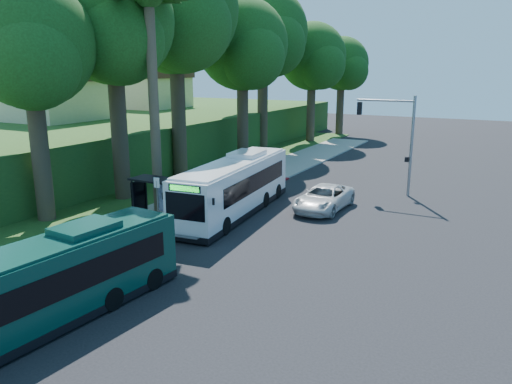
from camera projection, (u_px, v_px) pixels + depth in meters
The scene contains 19 objects.
ground at pixel (288, 224), 28.95m from camera, with size 140.00×140.00×0.00m, color black.
sidewalk at pixel (185, 207), 32.25m from camera, with size 4.50×70.00×0.12m, color gray.
red_curb at pixel (176, 229), 27.78m from camera, with size 0.25×30.00×0.13m, color maroon.
grass_verge at pixel (163, 183), 39.14m from camera, with size 8.00×70.00×0.06m, color #234719.
bus_shelter at pixel (156, 190), 29.36m from camera, with size 3.20×1.51×2.55m.
stop_sign_pole at pixel (157, 198), 26.61m from camera, with size 0.35×0.06×3.17m.
traffic_signal_pole at pixel (397, 133), 34.72m from camera, with size 4.10×0.30×7.00m.
palm_tree at pixel (149, 3), 28.39m from camera, with size 4.20×4.20×14.40m.
hillside_backdrop at pixel (122, 129), 53.26m from camera, with size 24.00×60.00×8.80m.
tree_0 at pixel (113, 29), 31.86m from camera, with size 8.40×8.00×15.70m.
tree_1 at pixel (176, 16), 38.78m from camera, with size 10.50×10.00×18.26m.
tree_2 at pixel (243, 49), 45.52m from camera, with size 8.82×8.40×15.12m.
tree_3 at pixel (264, 37), 52.91m from camera, with size 10.08×9.60×17.28m.
tree_4 at pixel (313, 60), 59.18m from camera, with size 8.40×8.00×14.14m.
tree_5 at pixel (342, 67), 65.78m from camera, with size 7.35×7.00×12.86m.
tree_6 at pixel (30, 51), 27.31m from camera, with size 7.56×7.20×13.74m.
white_bus at pixel (235, 186), 30.70m from camera, with size 3.82×12.29×3.60m.
teal_bus at pixel (49, 282), 17.37m from camera, with size 3.19×10.96×3.22m.
pickup at pixel (324, 198), 31.74m from camera, with size 2.55×5.52×1.53m, color silver.
Camera 1 is at (11.33, -25.27, 8.82)m, focal length 35.00 mm.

